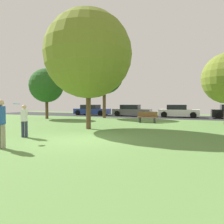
{
  "coord_description": "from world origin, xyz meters",
  "views": [
    {
      "loc": [
        4.7,
        -8.15,
        1.72
      ],
      "look_at": [
        0.0,
        3.88,
        1.07
      ],
      "focal_mm": 33.54,
      "sensor_mm": 36.0,
      "label": 1
    }
  ],
  "objects_px": {
    "person_catcher": "(24,120)",
    "park_bench": "(147,117)",
    "maple_tree_far": "(88,55)",
    "parked_car_grey": "(132,111)",
    "oak_tree_center": "(104,75)",
    "frisbee_disc": "(16,104)",
    "oak_tree_right": "(46,86)",
    "parked_car_blue": "(92,110)",
    "parked_car_white": "(178,111)",
    "person_thrower": "(1,121)"
  },
  "relations": [
    {
      "from": "person_catcher",
      "to": "park_bench",
      "type": "relative_size",
      "value": 0.98
    },
    {
      "from": "maple_tree_far",
      "to": "person_catcher",
      "type": "bearing_deg",
      "value": -110.02
    },
    {
      "from": "parked_car_grey",
      "to": "park_bench",
      "type": "height_order",
      "value": "parked_car_grey"
    },
    {
      "from": "person_catcher",
      "to": "oak_tree_center",
      "type": "bearing_deg",
      "value": 160.42
    },
    {
      "from": "frisbee_disc",
      "to": "parked_car_grey",
      "type": "height_order",
      "value": "frisbee_disc"
    },
    {
      "from": "oak_tree_right",
      "to": "person_catcher",
      "type": "distance_m",
      "value": 11.42
    },
    {
      "from": "oak_tree_right",
      "to": "parked_car_blue",
      "type": "distance_m",
      "value": 7.52
    },
    {
      "from": "maple_tree_far",
      "to": "oak_tree_center",
      "type": "xyz_separation_m",
      "value": [
        -2.63,
        8.55,
        -0.11
      ]
    },
    {
      "from": "park_bench",
      "to": "parked_car_blue",
      "type": "bearing_deg",
      "value": -39.41
    },
    {
      "from": "oak_tree_right",
      "to": "park_bench",
      "type": "relative_size",
      "value": 3.13
    },
    {
      "from": "maple_tree_far",
      "to": "oak_tree_right",
      "type": "xyz_separation_m",
      "value": [
        -7.54,
        5.42,
        -1.31
      ]
    },
    {
      "from": "maple_tree_far",
      "to": "frisbee_disc",
      "type": "bearing_deg",
      "value": -102.09
    },
    {
      "from": "maple_tree_far",
      "to": "parked_car_white",
      "type": "xyz_separation_m",
      "value": [
        4.62,
        12.39,
        -4.0
      ]
    },
    {
      "from": "frisbee_disc",
      "to": "parked_car_white",
      "type": "xyz_separation_m",
      "value": [
        5.63,
        17.13,
        -0.99
      ]
    },
    {
      "from": "oak_tree_right",
      "to": "parked_car_grey",
      "type": "relative_size",
      "value": 1.12
    },
    {
      "from": "maple_tree_far",
      "to": "person_thrower",
      "type": "relative_size",
      "value": 4.11
    },
    {
      "from": "parked_car_grey",
      "to": "parked_car_white",
      "type": "relative_size",
      "value": 1.06
    },
    {
      "from": "park_bench",
      "to": "person_catcher",
      "type": "bearing_deg",
      "value": 65.71
    },
    {
      "from": "person_catcher",
      "to": "parked_car_grey",
      "type": "xyz_separation_m",
      "value": [
        0.73,
        16.18,
        -0.23
      ]
    },
    {
      "from": "oak_tree_right",
      "to": "maple_tree_far",
      "type": "bearing_deg",
      "value": -35.73
    },
    {
      "from": "oak_tree_center",
      "to": "parked_car_grey",
      "type": "distance_m",
      "value": 5.74
    },
    {
      "from": "park_bench",
      "to": "maple_tree_far",
      "type": "bearing_deg",
      "value": 62.67
    },
    {
      "from": "oak_tree_right",
      "to": "park_bench",
      "type": "xyz_separation_m",
      "value": [
        10.2,
        -0.27,
        -2.85
      ]
    },
    {
      "from": "maple_tree_far",
      "to": "frisbee_disc",
      "type": "distance_m",
      "value": 5.71
    },
    {
      "from": "person_catcher",
      "to": "person_thrower",
      "type": "bearing_deg",
      "value": -0.0
    },
    {
      "from": "maple_tree_far",
      "to": "frisbee_disc",
      "type": "height_order",
      "value": "maple_tree_far"
    },
    {
      "from": "parked_car_blue",
      "to": "oak_tree_center",
      "type": "bearing_deg",
      "value": -47.87
    },
    {
      "from": "parked_car_blue",
      "to": "parked_car_grey",
      "type": "distance_m",
      "value": 5.3
    },
    {
      "from": "maple_tree_far",
      "to": "park_bench",
      "type": "bearing_deg",
      "value": 62.67
    },
    {
      "from": "parked_car_white",
      "to": "maple_tree_far",
      "type": "bearing_deg",
      "value": -110.44
    },
    {
      "from": "frisbee_disc",
      "to": "oak_tree_right",
      "type": "bearing_deg",
      "value": 122.69
    },
    {
      "from": "parked_car_grey",
      "to": "maple_tree_far",
      "type": "bearing_deg",
      "value": -86.81
    },
    {
      "from": "parked_car_grey",
      "to": "parked_car_white",
      "type": "height_order",
      "value": "parked_car_white"
    },
    {
      "from": "maple_tree_far",
      "to": "parked_car_grey",
      "type": "height_order",
      "value": "maple_tree_far"
    },
    {
      "from": "person_catcher",
      "to": "park_bench",
      "type": "distance_m",
      "value": 9.93
    },
    {
      "from": "parked_car_blue",
      "to": "park_bench",
      "type": "height_order",
      "value": "parked_car_blue"
    },
    {
      "from": "oak_tree_center",
      "to": "parked_car_white",
      "type": "xyz_separation_m",
      "value": [
        7.25,
        3.83,
        -3.89
      ]
    },
    {
      "from": "parked_car_white",
      "to": "oak_tree_right",
      "type": "bearing_deg",
      "value": -150.19
    },
    {
      "from": "frisbee_disc",
      "to": "parked_car_blue",
      "type": "xyz_separation_m",
      "value": [
        -4.97,
        17.01,
        -1.01
      ]
    },
    {
      "from": "person_thrower",
      "to": "parked_car_blue",
      "type": "bearing_deg",
      "value": -8.18
    },
    {
      "from": "maple_tree_far",
      "to": "parked_car_grey",
      "type": "distance_m",
      "value": 12.95
    },
    {
      "from": "park_bench",
      "to": "parked_car_white",
      "type": "bearing_deg",
      "value": -105.1
    },
    {
      "from": "oak_tree_center",
      "to": "oak_tree_right",
      "type": "bearing_deg",
      "value": -147.47
    },
    {
      "from": "oak_tree_center",
      "to": "parked_car_white",
      "type": "relative_size",
      "value": 1.55
    },
    {
      "from": "parked_car_white",
      "to": "park_bench",
      "type": "xyz_separation_m",
      "value": [
        -1.95,
        -7.23,
        -0.17
      ]
    },
    {
      "from": "frisbee_disc",
      "to": "park_bench",
      "type": "bearing_deg",
      "value": 69.61
    },
    {
      "from": "frisbee_disc",
      "to": "parked_car_white",
      "type": "relative_size",
      "value": 0.08
    },
    {
      "from": "maple_tree_far",
      "to": "oak_tree_center",
      "type": "distance_m",
      "value": 8.95
    },
    {
      "from": "person_thrower",
      "to": "parked_car_blue",
      "type": "distance_m",
      "value": 19.18
    },
    {
      "from": "maple_tree_far",
      "to": "person_catcher",
      "type": "distance_m",
      "value": 5.6
    }
  ]
}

